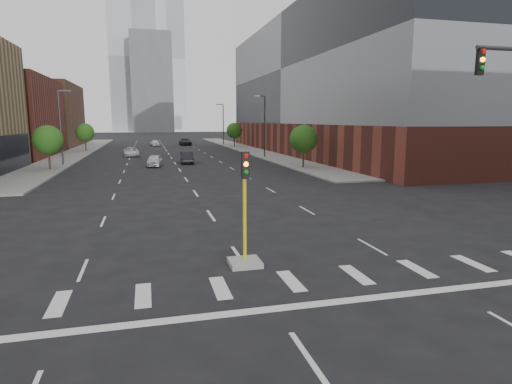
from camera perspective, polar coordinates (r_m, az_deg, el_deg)
name	(u,v)px	position (r m, az deg, el deg)	size (l,w,h in m)	color
sidewalk_left_far	(79,152)	(81.44, -22.50, 5.00)	(5.00, 92.00, 0.15)	gray
sidewalk_right_far	(246,149)	(82.71, -1.38, 5.78)	(5.00, 92.00, 0.15)	gray
building_left_far_b	(25,115)	(101.32, -28.41, 8.98)	(20.00, 24.00, 13.00)	brown
building_right_main	(350,87)	(74.38, 12.41, 13.57)	(24.00, 70.00, 22.00)	brown
tower_left	(134,59)	(228.39, -16.02, 16.63)	(22.00, 22.00, 70.00)	#B2B7BC
tower_right	(167,61)	(268.99, -11.84, 16.74)	(20.00, 20.00, 80.00)	#B2B7BC
tower_mid	(152,84)	(207.12, -13.72, 13.87)	(18.00, 18.00, 44.00)	slate
median_traffic_signal	(245,241)	(16.44, -1.49, -6.56)	(1.20, 1.20, 4.40)	#999993
streetlight_right_a	(264,124)	(63.72, 1.07, 9.10)	(1.60, 0.22, 9.07)	#2D2D30
streetlight_right_b	(223,122)	(97.90, -4.44, 9.23)	(1.60, 0.22, 9.07)	#2D2D30
streetlight_left	(61,124)	(57.30, -24.55, 8.19)	(1.60, 0.22, 9.07)	#2D2D30
tree_left_near	(48,140)	(52.54, -26.01, 6.27)	(3.20, 3.20, 4.85)	#382619
tree_left_far	(85,132)	(82.14, -21.86, 7.40)	(3.20, 3.20, 4.85)	#382619
tree_right_near	(304,139)	(49.67, 6.36, 7.04)	(3.20, 3.20, 4.85)	#382619
tree_right_far	(234,131)	(88.21, -2.91, 8.17)	(3.20, 3.20, 4.85)	#382619
car_near_left	(154,161)	(53.18, -13.39, 4.10)	(1.68, 4.17, 1.42)	silver
car_mid_right	(187,157)	(56.32, -9.21, 4.59)	(1.62, 4.65, 1.53)	black
car_far_left	(131,152)	(69.19, -16.30, 5.15)	(2.21, 4.80, 1.33)	silver
car_deep_right	(185,142)	(97.00, -9.43, 6.64)	(2.24, 5.52, 1.60)	black
car_distant	(155,143)	(95.04, -13.31, 6.39)	(1.61, 4.01, 1.36)	silver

